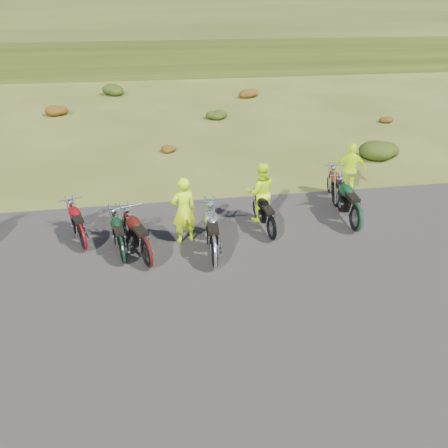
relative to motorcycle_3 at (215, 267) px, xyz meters
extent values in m
plane|color=#444D19|center=(-0.35, 0.01, 0.00)|extent=(300.00, 300.00, 0.00)
cube|color=black|center=(-0.35, -1.99, 0.00)|extent=(20.00, 12.00, 0.04)
cube|color=#2B3612|center=(-0.35, 110.01, 0.00)|extent=(300.00, 90.00, 9.17)
cylinder|color=black|center=(20.65, 49.01, 5.49)|extent=(0.70, 0.70, 2.20)
ellipsoid|color=maroon|center=(-6.55, 16.61, 0.38)|extent=(1.30, 1.30, 0.77)
ellipsoid|color=#23330C|center=(-3.65, 21.91, 0.46)|extent=(1.56, 1.56, 0.92)
ellipsoid|color=maroon|center=(-0.75, 9.21, 0.23)|extent=(0.77, 0.77, 0.45)
ellipsoid|color=#23330C|center=(2.15, 14.51, 0.31)|extent=(1.03, 1.03, 0.61)
ellipsoid|color=maroon|center=(5.05, 19.81, 0.38)|extent=(1.30, 1.30, 0.77)
ellipsoid|color=#23330C|center=(7.95, 7.11, 0.46)|extent=(1.56, 1.56, 0.92)
ellipsoid|color=maroon|center=(10.85, 12.41, 0.23)|extent=(0.77, 0.77, 0.45)
imported|color=#C2ED0C|center=(-0.62, 1.39, 0.92)|extent=(0.77, 0.62, 1.83)
imported|color=#C2ED0C|center=(1.69, 2.32, 0.88)|extent=(0.87, 0.68, 1.76)
imported|color=#C2ED0C|center=(5.04, 3.66, 0.88)|extent=(1.11, 0.73, 1.76)
camera|label=1|loc=(-1.24, -9.01, 5.97)|focal=35.00mm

